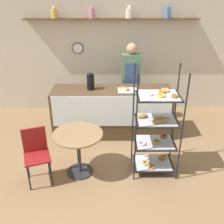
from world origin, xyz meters
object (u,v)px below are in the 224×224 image
(pastry_rack, at_px, (156,130))
(coffee_carafe, at_px, (91,81))
(cafe_chair, at_px, (36,150))
(cafe_table, at_px, (78,143))
(donut_tray_counter, at_px, (126,89))
(person_worker, at_px, (131,80))

(pastry_rack, relative_size, coffee_carafe, 5.34)
(pastry_rack, distance_m, cafe_chair, 1.87)
(cafe_table, height_order, coffee_carafe, coffee_carafe)
(cafe_table, relative_size, cafe_chair, 0.90)
(pastry_rack, xyz_separation_m, cafe_chair, (-1.85, -0.19, -0.23))
(pastry_rack, xyz_separation_m, donut_tray_counter, (-0.40, 1.16, 0.22))
(coffee_carafe, bearing_deg, cafe_table, -95.69)
(cafe_chair, height_order, coffee_carafe, coffee_carafe)
(cafe_chair, bearing_deg, pastry_rack, -13.33)
(pastry_rack, height_order, cafe_table, pastry_rack)
(cafe_chair, bearing_deg, person_worker, 31.47)
(person_worker, xyz_separation_m, coffee_carafe, (-0.81, -0.51, 0.16))
(cafe_table, distance_m, donut_tray_counter, 1.53)
(pastry_rack, bearing_deg, donut_tray_counter, 108.91)
(coffee_carafe, bearing_deg, person_worker, 31.90)
(cafe_table, distance_m, cafe_chair, 0.65)
(person_worker, bearing_deg, donut_tray_counter, -102.29)
(person_worker, distance_m, donut_tray_counter, 0.59)
(pastry_rack, bearing_deg, cafe_chair, -174.04)
(person_worker, bearing_deg, cafe_table, -117.67)
(pastry_rack, bearing_deg, cafe_table, -177.12)
(donut_tray_counter, bearing_deg, cafe_table, -123.76)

